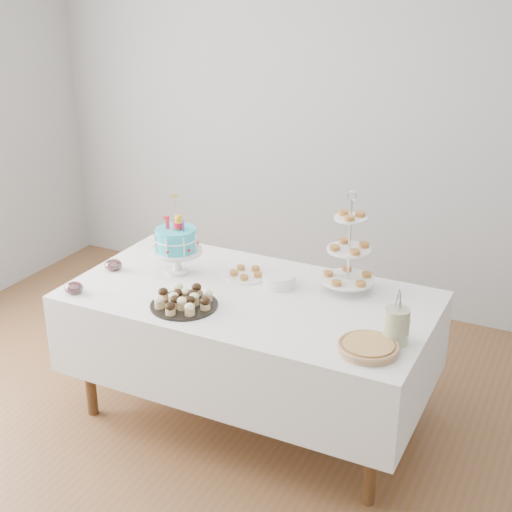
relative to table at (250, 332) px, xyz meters
The scene contains 12 objects.
floor 0.62m from the table, 90.00° to the right, with size 5.00×5.00×0.00m, color brown.
walls 0.86m from the table, 90.00° to the right, with size 5.04×4.04×2.70m.
table is the anchor object (origin of this frame).
birthday_cake 0.61m from the table, behind, with size 0.29×0.29×0.45m.
cupcake_tray 0.45m from the table, 130.68° to the right, with size 0.35×0.35×0.08m.
pie 0.84m from the table, 21.70° to the right, with size 0.28×0.28×0.04m.
tiered_stand 0.69m from the table, 32.16° to the left, with size 0.28×0.28×0.55m.
plate_stack 0.32m from the table, 59.06° to the left, with size 0.18×0.18×0.07m.
pastry_plate 0.33m from the table, 121.25° to the left, with size 0.25×0.25×0.04m.
jam_bowl_a 0.96m from the table, 154.65° to the right, with size 0.10×0.10×0.06m.
jam_bowl_b 0.88m from the table, behind, with size 0.10×0.10×0.06m.
utensil_pitcher 0.91m from the table, 10.86° to the right, with size 0.12×0.12×0.26m.
Camera 1 is at (1.54, -2.72, 2.40)m, focal length 50.00 mm.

